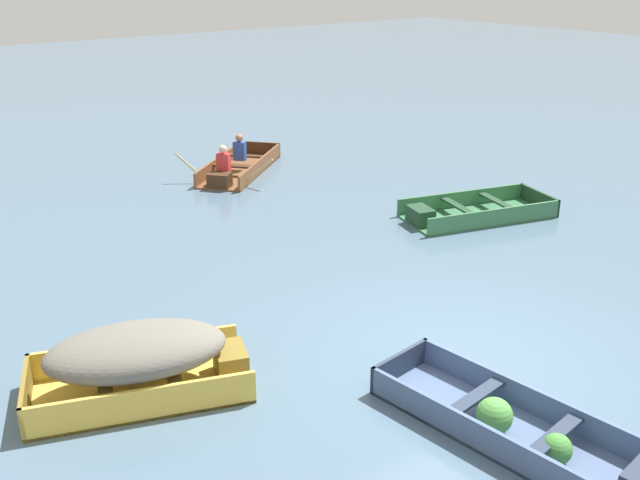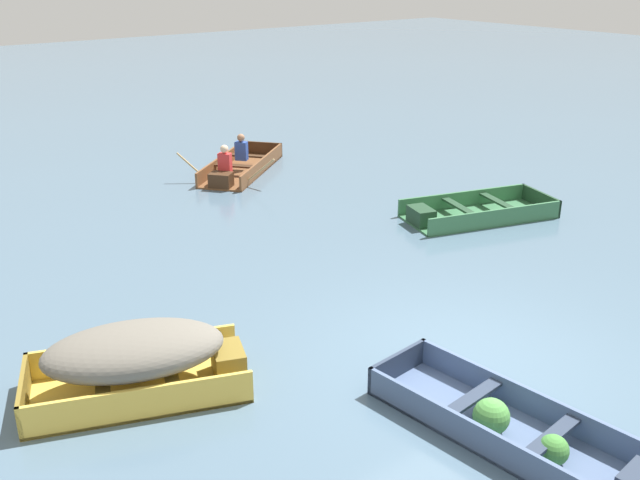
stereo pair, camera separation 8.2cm
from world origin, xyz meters
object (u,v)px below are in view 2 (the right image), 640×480
(dinghy_slate_blue_foreground, at_px, (519,432))
(skiff_yellow_near_moored, at_px, (137,356))
(skiff_green_mid_moored, at_px, (473,212))
(rowboat_wooden_brown_with_crew, at_px, (239,166))

(dinghy_slate_blue_foreground, height_order, skiff_yellow_near_moored, skiff_yellow_near_moored)
(dinghy_slate_blue_foreground, distance_m, skiff_green_mid_moored, 7.04)
(skiff_green_mid_moored, height_order, rowboat_wooden_brown_with_crew, rowboat_wooden_brown_with_crew)
(dinghy_slate_blue_foreground, distance_m, skiff_yellow_near_moored, 4.31)
(dinghy_slate_blue_foreground, bearing_deg, skiff_yellow_near_moored, 130.05)
(skiff_yellow_near_moored, bearing_deg, dinghy_slate_blue_foreground, -49.95)
(dinghy_slate_blue_foreground, xyz_separation_m, rowboat_wooden_brown_with_crew, (2.89, 10.44, 0.04))
(skiff_yellow_near_moored, height_order, rowboat_wooden_brown_with_crew, rowboat_wooden_brown_with_crew)
(skiff_yellow_near_moored, relative_size, skiff_green_mid_moored, 0.88)
(skiff_yellow_near_moored, relative_size, rowboat_wooden_brown_with_crew, 0.88)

